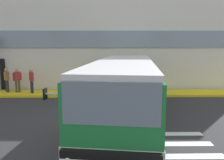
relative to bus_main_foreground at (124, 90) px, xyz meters
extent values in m
cube|color=#2B2B2D|center=(-1.31, 0.48, -1.34)|extent=(80.00, 90.00, 0.02)
cube|color=silver|center=(0.69, -3.72, -1.33)|extent=(4.40, 0.36, 0.01)
cube|color=silver|center=(0.69, -2.82, -1.33)|extent=(4.40, 0.36, 0.01)
cube|color=silver|center=(0.69, -1.92, -1.33)|extent=(4.40, 0.36, 0.01)
cube|color=silver|center=(-1.31, 12.48, 2.39)|extent=(22.71, 12.00, 7.45)
cube|color=#56565B|center=(-1.31, 12.48, 6.27)|extent=(22.91, 12.20, 0.30)
cube|color=gray|center=(-0.31, 6.44, 2.47)|extent=(16.71, 0.10, 1.20)
cube|color=yellow|center=(-1.31, 5.28, -1.26)|extent=(26.71, 2.00, 0.15)
cube|color=#1E7238|center=(0.00, 0.03, 0.09)|extent=(3.85, 10.55, 2.15)
cube|color=silver|center=(0.00, 0.03, -0.71)|extent=(3.90, 10.60, 0.55)
cube|color=silver|center=(0.00, 0.03, 1.27)|extent=(3.73, 10.34, 0.20)
cube|color=slate|center=(-0.65, -5.04, 0.69)|extent=(2.35, 0.42, 1.05)
cube|color=slate|center=(1.33, 0.16, 0.59)|extent=(1.21, 9.04, 0.95)
cube|color=slate|center=(-1.24, 0.49, 0.59)|extent=(1.21, 9.04, 0.95)
cube|color=black|center=(-0.65, -5.04, 1.05)|extent=(2.15, 0.38, 0.28)
sphere|color=beige|center=(-1.69, -5.07, -0.68)|extent=(0.18, 0.18, 0.18)
cylinder|color=#B7B7BF|center=(-2.11, -4.65, 0.84)|extent=(0.40, 0.10, 0.05)
cube|color=black|center=(-2.31, -4.62, 0.84)|extent=(0.07, 0.20, 0.28)
cylinder|color=black|center=(0.74, -3.45, -0.83)|extent=(0.43, 1.03, 1.00)
cylinder|color=black|center=(-1.59, -3.15, -0.83)|extent=(0.43, 1.03, 1.00)
cylinder|color=black|center=(1.42, 1.81, -0.83)|extent=(0.43, 1.03, 1.00)
cylinder|color=black|center=(-0.91, 2.11, -0.83)|extent=(0.43, 1.03, 1.00)
cylinder|color=black|center=(1.59, 3.10, -0.83)|extent=(0.43, 1.03, 1.00)
cylinder|color=black|center=(-0.74, 3.40, -0.83)|extent=(0.43, 1.03, 1.00)
cylinder|color=#2D2D33|center=(-7.65, 5.32, -0.76)|extent=(0.15, 0.15, 0.85)
cylinder|color=#2D2D33|center=(-7.80, 5.46, -0.76)|extent=(0.15, 0.15, 0.85)
cube|color=#996633|center=(-7.73, 5.39, -0.04)|extent=(0.43, 0.42, 0.58)
sphere|color=tan|center=(-7.73, 5.39, 0.38)|extent=(0.23, 0.23, 0.23)
cylinder|color=#996633|center=(-7.54, 5.22, -0.09)|extent=(0.09, 0.09, 0.55)
cylinder|color=#996633|center=(-7.91, 5.57, -0.09)|extent=(0.09, 0.09, 0.55)
cylinder|color=#4C4233|center=(-6.90, 5.38, -0.76)|extent=(0.15, 0.15, 0.85)
cylinder|color=#4C4233|center=(-7.06, 5.26, -0.76)|extent=(0.15, 0.15, 0.85)
cube|color=#B23333|center=(-6.98, 5.32, -0.04)|extent=(0.44, 0.41, 0.58)
sphere|color=tan|center=(-6.98, 5.32, 0.38)|extent=(0.23, 0.23, 0.23)
cylinder|color=#B23333|center=(-6.78, 5.47, -0.09)|extent=(0.09, 0.09, 0.55)
cylinder|color=#B23333|center=(-7.18, 5.17, -0.09)|extent=(0.09, 0.09, 0.55)
cylinder|color=#1E2338|center=(-5.86, 4.95, -0.76)|extent=(0.15, 0.15, 0.85)
cylinder|color=#1E2338|center=(-5.96, 5.11, -0.76)|extent=(0.15, 0.15, 0.85)
cube|color=#B23333|center=(-5.91, 5.03, -0.04)|extent=(0.39, 0.44, 0.58)
sphere|color=tan|center=(-5.91, 5.03, 0.38)|extent=(0.23, 0.23, 0.23)
cylinder|color=#B23333|center=(-5.77, 4.82, -0.09)|extent=(0.09, 0.09, 0.55)
cylinder|color=#B23333|center=(-6.04, 5.24, -0.09)|extent=(0.09, 0.09, 0.55)
cylinder|color=yellow|center=(-1.62, 4.08, -0.88)|extent=(0.18, 0.18, 0.90)
camera|label=1|loc=(-0.70, -10.28, 2.07)|focal=36.72mm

